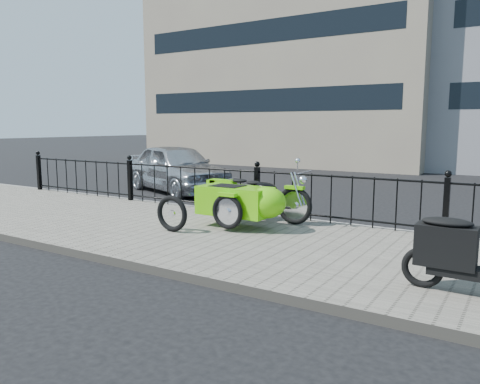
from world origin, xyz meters
The scene contains 9 objects.
ground centered at (0.00, 0.00, 0.00)m, with size 120.00×120.00×0.00m, color black.
sidewalk centered at (0.00, -0.50, 0.06)m, with size 30.00×3.80×0.12m, color #6A655A.
curb centered at (0.00, 1.44, 0.06)m, with size 30.00×0.10×0.12m, color gray.
iron_fence centered at (0.00, 1.30, 0.59)m, with size 14.11×0.11×1.08m.
building_tan centered at (-6.00, 15.99, 6.00)m, with size 14.00×8.01×12.00m.
motorcycle_sidecar centered at (0.41, 0.25, 0.59)m, with size 2.28×1.48×0.98m.
scooter centered at (4.17, -1.40, 0.56)m, with size 1.69×0.49×1.14m.
spare_tire centered at (-0.47, -0.76, 0.43)m, with size 0.62×0.62×0.09m, color black.
sedan_car centered at (-4.00, 3.64, 0.69)m, with size 1.63×4.05×1.38m, color #ADAFB4.
Camera 1 is at (4.60, -6.71, 1.91)m, focal length 35.00 mm.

